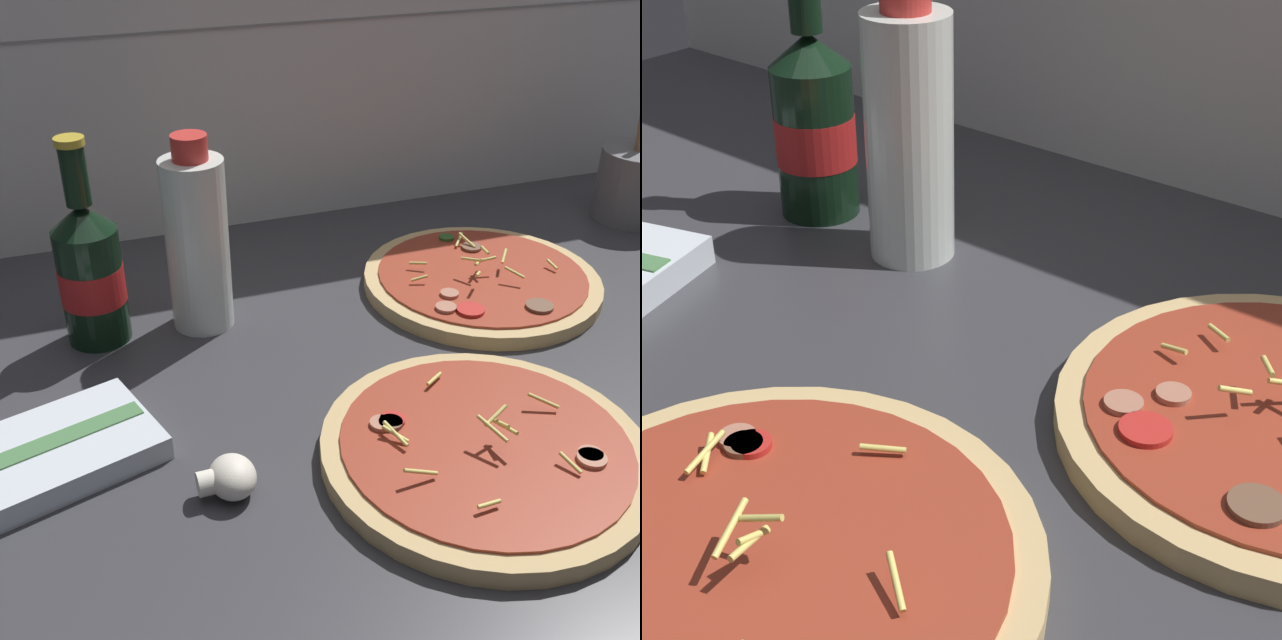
% 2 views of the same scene
% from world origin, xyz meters
% --- Properties ---
extents(counter_slab, '(1.60, 0.90, 0.03)m').
position_xyz_m(counter_slab, '(0.00, 0.00, 0.01)').
color(counter_slab, '#38383D').
rests_on(counter_slab, ground).
extents(pizza_near, '(0.30, 0.30, 0.05)m').
position_xyz_m(pizza_near, '(0.01, -0.13, 0.04)').
color(pizza_near, tan).
rests_on(pizza_near, counter_slab).
extents(beer_bottle, '(0.07, 0.07, 0.23)m').
position_xyz_m(beer_bottle, '(-0.29, 0.20, 0.11)').
color(beer_bottle, black).
rests_on(beer_bottle, counter_slab).
extents(oil_bottle, '(0.07, 0.07, 0.22)m').
position_xyz_m(oil_bottle, '(-0.17, 0.20, 0.13)').
color(oil_bottle, silver).
rests_on(oil_bottle, counter_slab).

